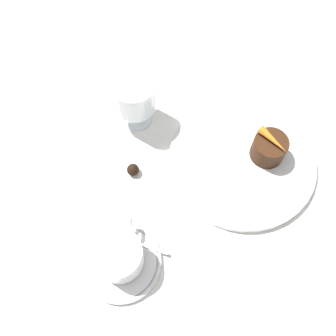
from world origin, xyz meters
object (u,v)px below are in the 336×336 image
Objects in this scene: wine_glass at (135,97)px; fork at (198,259)px; dessert_cake at (269,148)px; coffee_cup at (119,256)px; dinner_plate at (242,160)px.

wine_glass is 0.31m from fork.
coffee_cup is at bearing 142.29° from dessert_cake.
dinner_plate is 0.23m from wine_glass.
wine_glass reaches higher than fork.
wine_glass is (0.04, 0.22, 0.07)m from dinner_plate.
dinner_plate is at bearing -10.30° from fork.
wine_glass is 1.79× the size of dessert_cake.
wine_glass is 0.26m from dessert_cake.
coffee_cup is 0.13m from fork.
wine_glass is at bearing 79.43° from dinner_plate.
wine_glass is at bearing 85.73° from dessert_cake.
dinner_plate is 1.42× the size of fork.
coffee_cup is at bearing 146.00° from dinner_plate.
dessert_cake is (-0.02, -0.26, -0.04)m from wine_glass.
dessert_cake is (0.02, -0.04, 0.03)m from dinner_plate.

